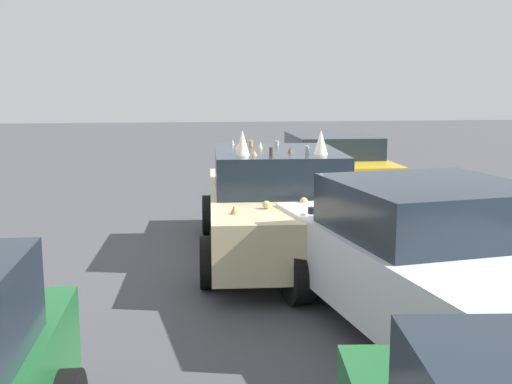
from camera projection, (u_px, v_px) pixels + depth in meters
name	position (u px, v px, depth m)	size (l,w,h in m)	color
ground_plane	(277.00, 255.00, 8.81)	(60.00, 60.00, 0.00)	#47474C
art_car_decorated	(277.00, 203.00, 8.70)	(4.44, 2.25, 1.77)	beige
parked_sedan_far_left	(331.00, 167.00, 12.71)	(4.11, 2.02, 1.35)	gold
parked_sedan_behind_right	(440.00, 265.00, 5.80)	(4.54, 2.60, 1.46)	white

